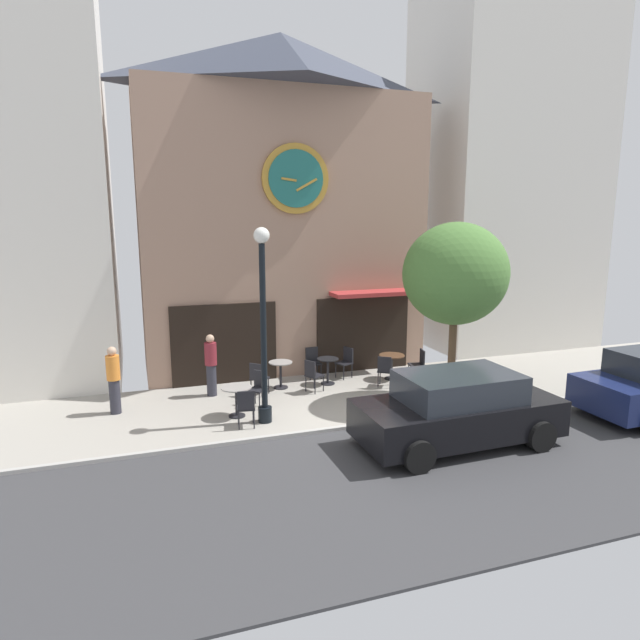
# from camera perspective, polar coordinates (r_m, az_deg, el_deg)

# --- Properties ---
(ground_plane) EXTENTS (27.24, 9.67, 0.13)m
(ground_plane) POSITION_cam_1_polar(r_m,az_deg,el_deg) (12.53, 5.33, -11.74)
(ground_plane) COLOR #9E998E
(clock_building) EXTENTS (8.53, 4.09, 9.96)m
(clock_building) POSITION_cam_1_polar(r_m,az_deg,el_deg) (17.30, -3.87, 12.03)
(clock_building) COLOR #9E7A66
(clock_building) RESTS_ON ground_plane
(neighbor_building_right) EXTENTS (6.11, 4.28, 12.58)m
(neighbor_building_right) POSITION_cam_1_polar(r_m,az_deg,el_deg) (21.90, 18.61, 14.32)
(neighbor_building_right) COLOR silver
(neighbor_building_right) RESTS_ON ground_plane
(street_lamp) EXTENTS (0.36, 0.36, 4.51)m
(street_lamp) POSITION_cam_1_polar(r_m,az_deg,el_deg) (12.56, -5.88, -0.63)
(street_lamp) COLOR black
(street_lamp) RESTS_ON ground_plane
(street_tree) EXTENTS (2.71, 2.44, 4.60)m
(street_tree) POSITION_cam_1_polar(r_m,az_deg,el_deg) (14.25, 13.84, 4.62)
(street_tree) COLOR brown
(street_tree) RESTS_ON ground_plane
(cafe_table_near_curb) EXTENTS (0.74, 0.74, 0.74)m
(cafe_table_near_curb) POSITION_cam_1_polar(r_m,az_deg,el_deg) (13.43, -8.64, -7.68)
(cafe_table_near_curb) COLOR black
(cafe_table_near_curb) RESTS_ON ground_plane
(cafe_table_center_left) EXTENTS (0.66, 0.66, 0.75)m
(cafe_table_center_left) POSITION_cam_1_polar(r_m,az_deg,el_deg) (15.43, -4.09, -5.19)
(cafe_table_center_left) COLOR black
(cafe_table_center_left) RESTS_ON ground_plane
(cafe_table_leftmost) EXTENTS (0.61, 0.61, 0.75)m
(cafe_table_leftmost) POSITION_cam_1_polar(r_m,az_deg,el_deg) (15.75, 0.81, -4.90)
(cafe_table_leftmost) COLOR black
(cafe_table_leftmost) RESTS_ON ground_plane
(cafe_table_center_right) EXTENTS (0.74, 0.74, 0.73)m
(cafe_table_center_right) POSITION_cam_1_polar(r_m,az_deg,el_deg) (16.33, 7.42, -4.27)
(cafe_table_center_right) COLOR black
(cafe_table_center_right) RESTS_ON ground_plane
(cafe_chair_under_awning) EXTENTS (0.41, 0.41, 0.90)m
(cafe_chair_under_awning) POSITION_cam_1_polar(r_m,az_deg,el_deg) (16.37, -0.75, -4.16)
(cafe_chair_under_awning) COLOR black
(cafe_chair_under_awning) RESTS_ON ground_plane
(cafe_chair_left_end) EXTENTS (0.45, 0.45, 0.90)m
(cafe_chair_left_end) POSITION_cam_1_polar(r_m,az_deg,el_deg) (12.72, -7.66, -8.77)
(cafe_chair_left_end) COLOR black
(cafe_chair_left_end) RESTS_ON ground_plane
(cafe_chair_by_entrance) EXTENTS (0.52, 0.52, 0.90)m
(cafe_chair_by_entrance) POSITION_cam_1_polar(r_m,az_deg,el_deg) (16.39, 2.69, -4.15)
(cafe_chair_by_entrance) COLOR black
(cafe_chair_by_entrance) RESTS_ON ground_plane
(cafe_chair_facing_street) EXTENTS (0.56, 0.56, 0.90)m
(cafe_chair_facing_street) POSITION_cam_1_polar(r_m,az_deg,el_deg) (15.57, 6.72, -5.03)
(cafe_chair_facing_street) COLOR black
(cafe_chair_facing_street) RESTS_ON ground_plane
(cafe_chair_right_end) EXTENTS (0.57, 0.57, 0.90)m
(cafe_chair_right_end) POSITION_cam_1_polar(r_m,az_deg,el_deg) (14.08, -6.35, -6.77)
(cafe_chair_right_end) COLOR black
(cafe_chair_right_end) RESTS_ON ground_plane
(cafe_chair_curbside) EXTENTS (0.57, 0.57, 0.90)m
(cafe_chair_curbside) POSITION_cam_1_polar(r_m,az_deg,el_deg) (14.87, -6.43, -5.80)
(cafe_chair_curbside) COLOR black
(cafe_chair_curbside) RESTS_ON ground_plane
(cafe_chair_near_lamp) EXTENTS (0.55, 0.55, 0.90)m
(cafe_chair_near_lamp) POSITION_cam_1_polar(r_m,az_deg,el_deg) (15.03, -0.77, -5.54)
(cafe_chair_near_lamp) COLOR black
(cafe_chair_near_lamp) RESTS_ON ground_plane
(cafe_chair_facing_wall) EXTENTS (0.47, 0.47, 0.90)m
(cafe_chair_facing_wall) POSITION_cam_1_polar(r_m,az_deg,el_deg) (16.39, 10.18, -4.31)
(cafe_chair_facing_wall) COLOR black
(cafe_chair_facing_wall) RESTS_ON ground_plane
(pedestrian_maroon) EXTENTS (0.43, 0.43, 1.67)m
(pedestrian_maroon) POSITION_cam_1_polar(r_m,az_deg,el_deg) (14.96, -11.20, -4.51)
(pedestrian_maroon) COLOR #2D2D38
(pedestrian_maroon) RESTS_ON ground_plane
(pedestrian_orange) EXTENTS (0.43, 0.43, 1.67)m
(pedestrian_orange) POSITION_cam_1_polar(r_m,az_deg,el_deg) (14.29, -20.54, -5.75)
(pedestrian_orange) COLOR #2D2D38
(pedestrian_orange) RESTS_ON ground_plane
(parked_car_black) EXTENTS (4.33, 2.08, 1.55)m
(parked_car_black) POSITION_cam_1_polar(r_m,az_deg,el_deg) (12.06, 14.03, -8.96)
(parked_car_black) COLOR black
(parked_car_black) RESTS_ON ground_plane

